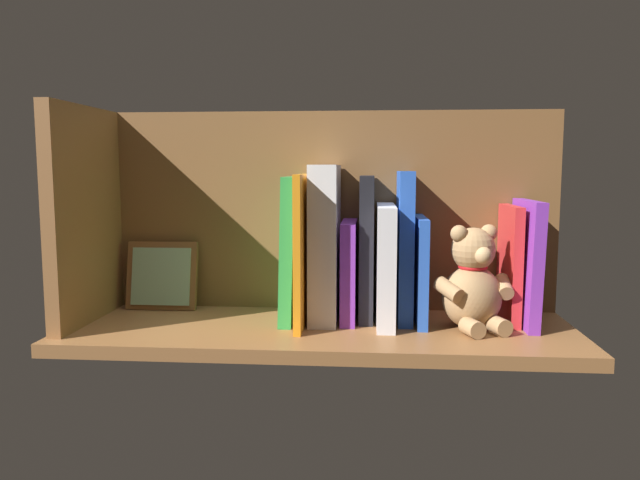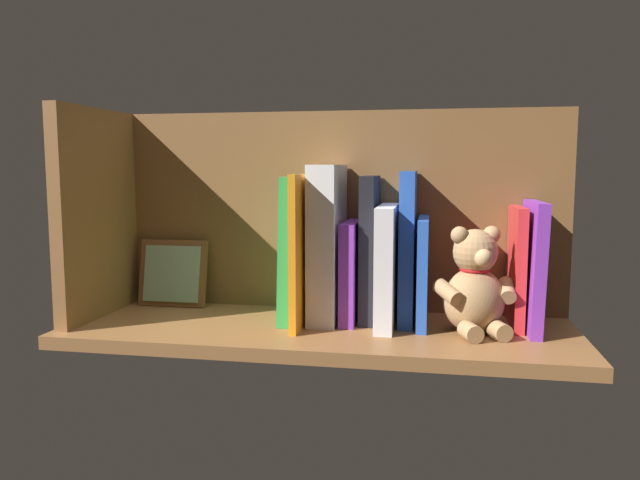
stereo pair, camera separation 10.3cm
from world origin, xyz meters
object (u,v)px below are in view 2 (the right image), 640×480
at_px(teddy_bear, 475,286).
at_px(dictionary_thick_white, 327,243).
at_px(picture_frame_leaning, 173,273).
at_px(book_0, 532,266).

height_order(teddy_bear, dictionary_thick_white, dictionary_thick_white).
bearing_deg(dictionary_thick_white, picture_frame_leaning, -9.87).
distance_m(teddy_bear, picture_frame_leaning, 0.58).
height_order(book_0, picture_frame_leaning, book_0).
bearing_deg(book_0, picture_frame_leaning, -5.08).
bearing_deg(picture_frame_leaning, book_0, 174.92).
relative_size(book_0, picture_frame_leaning, 1.59).
bearing_deg(book_0, dictionary_thick_white, -0.64).
bearing_deg(dictionary_thick_white, book_0, 179.36).
bearing_deg(teddy_bear, picture_frame_leaning, -30.33).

